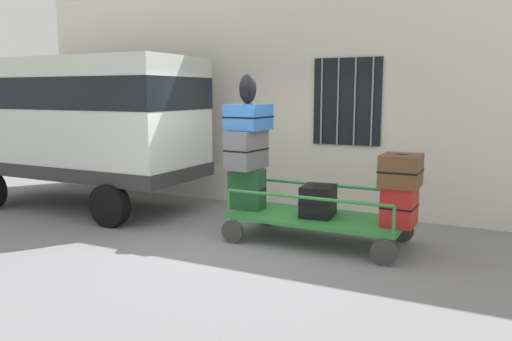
{
  "coord_description": "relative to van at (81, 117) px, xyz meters",
  "views": [
    {
      "loc": [
        3.47,
        -6.3,
        2.16
      ],
      "look_at": [
        0.04,
        0.51,
        0.99
      ],
      "focal_mm": 35.79,
      "sensor_mm": 36.0,
      "label": 1
    }
  ],
  "objects": [
    {
      "name": "ground_plane",
      "position": [
        3.74,
        -0.75,
        -1.7
      ],
      "size": [
        40.0,
        40.0,
        0.0
      ],
      "primitive_type": "plane",
      "color": "gray"
    },
    {
      "name": "luggage_cart",
      "position": [
        4.78,
        -0.24,
        -1.37
      ],
      "size": [
        2.52,
        1.21,
        0.39
      ],
      "color": "#2D8438",
      "rests_on": "ground"
    },
    {
      "name": "backpack",
      "position": [
        3.66,
        -0.26,
        0.51
      ],
      "size": [
        0.27,
        0.22,
        0.44
      ],
      "color": "black",
      "rests_on": "suitcase_left_top"
    },
    {
      "name": "suitcase_midleft_bottom",
      "position": [
        4.78,
        -0.23,
        -1.09
      ],
      "size": [
        0.49,
        0.56,
        0.46
      ],
      "color": "black",
      "rests_on": "luggage_cart"
    },
    {
      "name": "suitcase_center_bottom",
      "position": [
        5.93,
        -0.23,
        -1.05
      ],
      "size": [
        0.44,
        0.5,
        0.53
      ],
      "color": "#B21E1E",
      "rests_on": "luggage_cart"
    },
    {
      "name": "suitcase_left_middle",
      "position": [
        3.64,
        -0.27,
        -0.4
      ],
      "size": [
        0.47,
        0.68,
        0.59
      ],
      "color": "slate",
      "rests_on": "suitcase_left_bottom"
    },
    {
      "name": "suitcase_center_middle",
      "position": [
        5.93,
        -0.22,
        -0.56
      ],
      "size": [
        0.52,
        0.6,
        0.43
      ],
      "color": "brown",
      "rests_on": "suitcase_center_bottom"
    },
    {
      "name": "cart_railing",
      "position": [
        4.78,
        -0.24,
        -0.98
      ],
      "size": [
        2.42,
        1.07,
        0.39
      ],
      "color": "#2D8438",
      "rests_on": "luggage_cart"
    },
    {
      "name": "van",
      "position": [
        0.0,
        0.0,
        0.0
      ],
      "size": [
        4.63,
        1.97,
        2.77
      ],
      "color": "silver",
      "rests_on": "ground"
    },
    {
      "name": "suitcase_left_top",
      "position": [
        3.64,
        -0.2,
        0.09
      ],
      "size": [
        0.57,
        0.65,
        0.39
      ],
      "color": "#3372C6",
      "rests_on": "suitcase_left_middle"
    },
    {
      "name": "building_wall",
      "position": [
        3.74,
        1.79,
        0.8
      ],
      "size": [
        12.0,
        0.38,
        5.0
      ],
      "color": "silver",
      "rests_on": "ground"
    },
    {
      "name": "suitcase_left_bottom",
      "position": [
        3.64,
        -0.25,
        -1.0
      ],
      "size": [
        0.54,
        0.35,
        0.62
      ],
      "color": "#194C28",
      "rests_on": "luggage_cart"
    }
  ]
}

